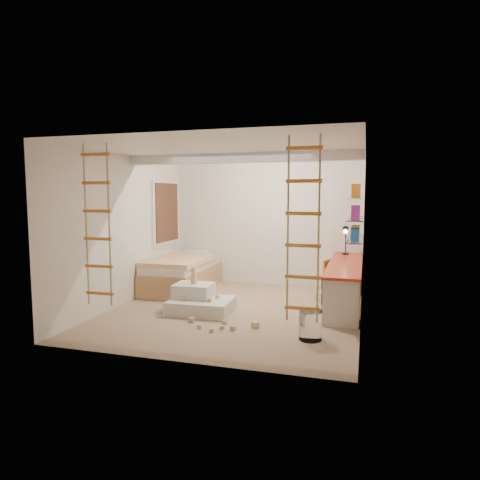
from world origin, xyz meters
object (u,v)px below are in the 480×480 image
(desk, at_px, (345,283))
(swivel_chair, at_px, (327,285))
(bed, at_px, (183,274))
(play_platform, at_px, (199,301))

(desk, height_order, swivel_chair, swivel_chair)
(desk, xyz_separation_m, bed, (-3.20, 0.36, -0.07))
(desk, xyz_separation_m, swivel_chair, (-0.32, 0.29, -0.13))
(desk, height_order, play_platform, desk)
(desk, relative_size, play_platform, 2.70)
(desk, relative_size, swivel_chair, 3.70)
(play_platform, bearing_deg, bed, 122.96)
(bed, relative_size, play_platform, 1.93)
(bed, distance_m, play_platform, 1.72)
(bed, bearing_deg, desk, -6.49)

